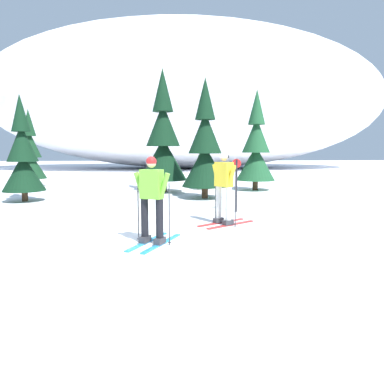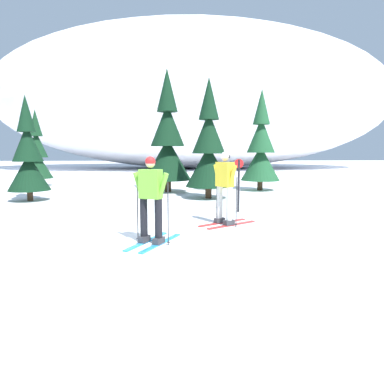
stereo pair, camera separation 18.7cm
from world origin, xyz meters
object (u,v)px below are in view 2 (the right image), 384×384
skier_yellow_jacket (225,186)px  pine_tree_left (28,157)px  pine_tree_far_left (37,154)px  pine_tree_center_right (209,148)px  pine_tree_right (207,164)px  trail_marker_post (239,182)px  skier_lime_jacket (151,198)px  pine_tree_center_left (168,141)px  pine_tree_far_right (261,148)px

skier_yellow_jacket → pine_tree_left: bearing=145.0°
pine_tree_far_left → pine_tree_center_right: 10.24m
pine_tree_right → trail_marker_post: bearing=-87.4°
skier_yellow_jacket → pine_tree_left: (-6.68, 4.68, 0.65)m
skier_yellow_jacket → trail_marker_post: (0.71, 1.84, -0.07)m
pine_tree_left → trail_marker_post: (7.39, -2.84, -0.73)m
pine_tree_left → pine_tree_right: bearing=27.7°
pine_tree_center_right → pine_tree_far_left: bearing=147.8°
pine_tree_center_right → trail_marker_post: pine_tree_center_right is taller
skier_lime_jacket → pine_tree_center_right: pine_tree_center_right is taller
skier_yellow_jacket → pine_tree_left: pine_tree_left is taller
pine_tree_center_left → pine_tree_right: bearing=30.8°
pine_tree_center_left → trail_marker_post: 6.02m
pine_tree_center_left → pine_tree_far_right: size_ratio=1.16×
skier_lime_jacket → pine_tree_right: (2.16, 10.13, 0.32)m
skier_yellow_jacket → pine_tree_left: size_ratio=0.47×
pine_tree_center_right → pine_tree_far_right: (2.76, 2.67, 0.02)m
skier_yellow_jacket → pine_tree_far_right: pine_tree_far_right is taller
pine_tree_right → pine_tree_far_right: (2.46, -0.76, 0.74)m
skier_yellow_jacket → skier_lime_jacket: (-1.75, -1.72, -0.06)m
skier_lime_jacket → pine_tree_center_right: (1.86, 6.70, 1.03)m
pine_tree_center_left → pine_tree_right: size_ratio=1.85×
pine_tree_far_left → pine_tree_center_left: 7.73m
pine_tree_far_left → pine_tree_right: 9.19m
pine_tree_center_left → trail_marker_post: pine_tree_center_left is taller
skier_yellow_jacket → pine_tree_far_left: bearing=129.3°
trail_marker_post → skier_yellow_jacket: bearing=-111.1°
pine_tree_left → pine_tree_far_right: size_ratio=0.83×
pine_tree_far_left → trail_marker_post: 12.65m
skier_yellow_jacket → pine_tree_center_left: bearing=101.8°
pine_tree_far_left → skier_yellow_jacket: bearing=-50.7°
skier_yellow_jacket → pine_tree_far_right: (2.88, 7.65, 1.00)m
skier_yellow_jacket → pine_tree_left: 8.19m
skier_yellow_jacket → pine_tree_right: 8.42m
skier_yellow_jacket → pine_tree_far_right: 8.23m
pine_tree_far_left → pine_tree_left: (1.85, -5.75, -0.06)m
skier_yellow_jacket → pine_tree_right: pine_tree_right is taller
pine_tree_right → trail_marker_post: 6.58m
pine_tree_left → trail_marker_post: 7.95m
pine_tree_far_left → pine_tree_center_right: bearing=-32.2°
skier_lime_jacket → pine_tree_left: pine_tree_left is taller
skier_yellow_jacket → skier_lime_jacket: skier_yellow_jacket is taller
skier_lime_jacket → pine_tree_left: (-4.94, 6.40, 0.71)m
pine_tree_far_left → pine_tree_right: bearing=-12.8°
skier_yellow_jacket → pine_tree_far_right: size_ratio=0.39×
pine_tree_right → pine_tree_center_right: bearing=-95.0°
skier_lime_jacket → pine_tree_center_right: bearing=74.5°
skier_lime_jacket → pine_tree_right: pine_tree_right is taller
pine_tree_far_right → trail_marker_post: pine_tree_far_right is taller
skier_yellow_jacket → pine_tree_center_right: 5.07m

